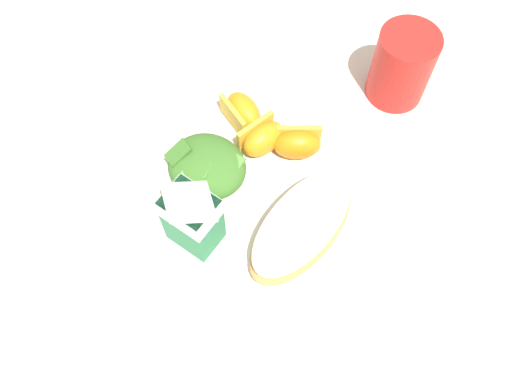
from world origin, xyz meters
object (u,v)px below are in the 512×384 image
(white_plate, at_px, (256,199))
(orange_wedge_rear, at_px, (242,112))
(drinking_red_cup, at_px, (402,66))
(orange_wedge_middle, at_px, (263,138))
(paper_napkin, at_px, (87,207))
(milk_carton, at_px, (191,214))
(green_salad_pile, at_px, (207,166))
(orange_wedge_front, at_px, (297,143))
(cheesy_pizza_bread, at_px, (302,226))

(white_plate, height_order, orange_wedge_rear, orange_wedge_rear)
(drinking_red_cup, bearing_deg, orange_wedge_middle, 64.22)
(paper_napkin, bearing_deg, milk_carton, -162.20)
(green_salad_pile, height_order, orange_wedge_front, green_salad_pile)
(paper_napkin, xyz_separation_m, drinking_red_cup, (-0.22, -0.38, 0.05))
(paper_napkin, height_order, drinking_red_cup, drinking_red_cup)
(milk_carton, xyz_separation_m, drinking_red_cup, (-0.08, -0.34, -0.02))
(drinking_red_cup, bearing_deg, paper_napkin, 59.62)
(cheesy_pizza_bread, relative_size, orange_wedge_rear, 2.52)
(paper_napkin, bearing_deg, orange_wedge_middle, -124.51)
(orange_wedge_middle, relative_size, drinking_red_cup, 0.64)
(cheesy_pizza_bread, bearing_deg, white_plate, -7.22)
(orange_wedge_middle, height_order, orange_wedge_rear, same)
(cheesy_pizza_bread, distance_m, orange_wedge_front, 0.11)
(milk_carton, bearing_deg, orange_wedge_middle, -86.89)
(paper_napkin, bearing_deg, orange_wedge_front, -129.21)
(cheesy_pizza_bread, xyz_separation_m, drinking_red_cup, (0.02, -0.26, 0.02))
(paper_napkin, distance_m, drinking_red_cup, 0.45)
(green_salad_pile, bearing_deg, paper_napkin, 49.96)
(white_plate, distance_m, green_salad_pile, 0.07)
(milk_carton, bearing_deg, drinking_red_cup, -103.91)
(cheesy_pizza_bread, xyz_separation_m, milk_carton, (0.10, 0.08, 0.04))
(white_plate, height_order, orange_wedge_front, orange_wedge_front)
(orange_wedge_front, xyz_separation_m, orange_wedge_rear, (0.08, 0.00, 0.00))
(orange_wedge_middle, relative_size, paper_napkin, 0.61)
(paper_napkin, relative_size, drinking_red_cup, 1.04)
(milk_carton, bearing_deg, cheesy_pizza_bread, -142.65)
(cheesy_pizza_bread, xyz_separation_m, orange_wedge_rear, (0.15, -0.09, 0.00))
(milk_carton, distance_m, orange_wedge_front, 0.17)
(white_plate, relative_size, paper_napkin, 2.55)
(milk_carton, distance_m, orange_wedge_middle, 0.15)
(white_plate, distance_m, orange_wedge_front, 0.09)
(white_plate, distance_m, orange_wedge_rear, 0.12)
(white_plate, height_order, orange_wedge_middle, orange_wedge_middle)
(orange_wedge_front, distance_m, orange_wedge_middle, 0.04)
(orange_wedge_rear, relative_size, paper_napkin, 0.63)
(green_salad_pile, bearing_deg, orange_wedge_front, -128.09)
(drinking_red_cup, bearing_deg, milk_carton, 76.09)
(white_plate, relative_size, cheesy_pizza_bread, 1.61)
(white_plate, relative_size, milk_carton, 2.55)
(orange_wedge_middle, xyz_separation_m, orange_wedge_rear, (0.04, -0.02, 0.00))
(orange_wedge_front, relative_size, paper_napkin, 0.63)
(drinking_red_cup, bearing_deg, white_plate, 77.33)
(green_salad_pile, bearing_deg, orange_wedge_middle, -113.66)
(white_plate, xyz_separation_m, orange_wedge_middle, (0.03, -0.06, 0.03))
(white_plate, relative_size, green_salad_pile, 2.80)
(cheesy_pizza_bread, bearing_deg, green_salad_pile, 0.32)
(milk_carton, relative_size, orange_wedge_front, 1.58)
(green_salad_pile, xyz_separation_m, orange_wedge_middle, (-0.03, -0.07, -0.00))
(cheesy_pizza_bread, height_order, orange_wedge_front, orange_wedge_front)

